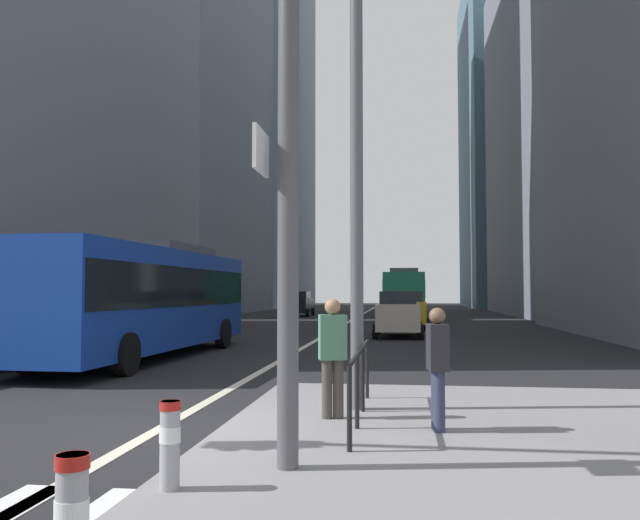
# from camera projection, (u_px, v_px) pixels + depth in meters

# --- Properties ---
(ground_plane) EXTENTS (160.00, 160.00, 0.00)m
(ground_plane) POSITION_uv_depth(u_px,v_px,m) (326.00, 335.00, 28.57)
(ground_plane) COLOR black
(median_island) EXTENTS (9.00, 10.00, 0.15)m
(median_island) POSITION_uv_depth(u_px,v_px,m) (597.00, 461.00, 7.07)
(median_island) COLOR gray
(median_island) RESTS_ON ground
(lane_centre_line) EXTENTS (0.20, 80.00, 0.01)m
(lane_centre_line) POSITION_uv_depth(u_px,v_px,m) (346.00, 324.00, 38.48)
(lane_centre_line) COLOR beige
(lane_centre_line) RESTS_ON ground
(office_tower_left_mid) EXTENTS (10.78, 25.67, 47.68)m
(office_tower_left_mid) POSITION_uv_depth(u_px,v_px,m) (188.00, 52.00, 59.06)
(office_tower_left_mid) COLOR slate
(office_tower_left_mid) RESTS_ON ground
(office_tower_left_far) EXTENTS (13.52, 21.31, 54.68)m
(office_tower_left_far) POSITION_uv_depth(u_px,v_px,m) (254.00, 100.00, 85.53)
(office_tower_left_far) COLOR slate
(office_tower_left_far) RESTS_ON ground
(office_tower_right_mid) EXTENTS (10.13, 24.28, 31.42)m
(office_tower_right_mid) POSITION_uv_depth(u_px,v_px,m) (567.00, 125.00, 53.50)
(office_tower_right_mid) COLOR slate
(office_tower_right_mid) RESTS_ON ground
(office_tower_right_far) EXTENTS (11.57, 20.10, 40.45)m
(office_tower_right_far) POSITION_uv_depth(u_px,v_px,m) (514.00, 142.00, 78.88)
(office_tower_right_far) COLOR slate
(office_tower_right_far) RESTS_ON ground
(city_bus_blue_oncoming) EXTENTS (2.93, 11.55, 3.40)m
(city_bus_blue_oncoming) POSITION_uv_depth(u_px,v_px,m) (145.00, 295.00, 18.63)
(city_bus_blue_oncoming) COLOR #14389E
(city_bus_blue_oncoming) RESTS_ON ground
(city_bus_red_receding) EXTENTS (2.78, 10.65, 3.40)m
(city_bus_red_receding) POSITION_uv_depth(u_px,v_px,m) (404.00, 293.00, 43.42)
(city_bus_red_receding) COLOR #198456
(city_bus_red_receding) RESTS_ON ground
(city_bus_red_distant) EXTENTS (2.86, 10.79, 3.40)m
(city_bus_red_distant) POSITION_uv_depth(u_px,v_px,m) (398.00, 293.00, 60.01)
(city_bus_red_distant) COLOR #198456
(city_bus_red_distant) RESTS_ON ground
(car_oncoming_mid) EXTENTS (2.07, 4.21, 1.94)m
(car_oncoming_mid) POSITION_uv_depth(u_px,v_px,m) (299.00, 304.00, 50.53)
(car_oncoming_mid) COLOR black
(car_oncoming_mid) RESTS_ON ground
(car_receding_near) EXTENTS (2.08, 4.15, 1.94)m
(car_receding_near) POSITION_uv_depth(u_px,v_px,m) (407.00, 310.00, 33.00)
(car_receding_near) COLOR gold
(car_receding_near) RESTS_ON ground
(car_receding_far) EXTENTS (2.04, 4.21, 1.94)m
(car_receding_far) POSITION_uv_depth(u_px,v_px,m) (398.00, 314.00, 27.43)
(car_receding_far) COLOR #B2A899
(car_receding_far) RESTS_ON ground
(traffic_signal_gantry) EXTENTS (6.06, 0.65, 6.00)m
(traffic_signal_gantry) POSITION_uv_depth(u_px,v_px,m) (104.00, 90.00, 6.94)
(traffic_signal_gantry) COLOR #515156
(traffic_signal_gantry) RESTS_ON median_island
(street_lamp_post) EXTENTS (5.50, 0.32, 8.00)m
(street_lamp_post) POSITION_uv_depth(u_px,v_px,m) (356.00, 76.00, 10.02)
(street_lamp_post) COLOR #56565B
(street_lamp_post) RESTS_ON median_island
(bollard_left) EXTENTS (0.20, 0.20, 0.79)m
(bollard_left) POSITION_uv_depth(u_px,v_px,m) (170.00, 440.00, 5.82)
(bollard_left) COLOR #99999E
(bollard_left) RESTS_ON median_island
(pedestrian_railing) EXTENTS (0.06, 3.70, 0.98)m
(pedestrian_railing) POSITION_uv_depth(u_px,v_px,m) (360.00, 368.00, 9.01)
(pedestrian_railing) COLOR black
(pedestrian_railing) RESTS_ON median_island
(pedestrian_waiting) EXTENTS (0.43, 0.33, 1.68)m
(pedestrian_waiting) POSITION_uv_depth(u_px,v_px,m) (333.00, 352.00, 9.11)
(pedestrian_waiting) COLOR #423D38
(pedestrian_waiting) RESTS_ON median_island
(pedestrian_far) EXTENTS (0.29, 0.41, 1.57)m
(pedestrian_far) POSITION_uv_depth(u_px,v_px,m) (438.00, 363.00, 8.29)
(pedestrian_far) COLOR #2D334C
(pedestrian_far) RESTS_ON median_island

